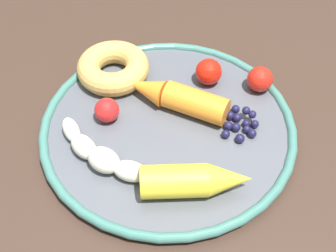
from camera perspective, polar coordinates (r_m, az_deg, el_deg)
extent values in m
cube|color=#35251C|center=(0.64, -1.95, 0.06)|extent=(1.07, 0.85, 0.03)
cube|color=#30281A|center=(1.28, 13.94, 6.11)|extent=(0.05, 0.05, 0.70)
cylinder|color=#4A4E55|center=(0.60, 0.00, -0.37)|extent=(0.32, 0.32, 0.01)
torus|color=#3B6F63|center=(0.60, 0.00, 0.00)|extent=(0.33, 0.33, 0.01)
ellipsoid|color=beige|center=(0.59, -11.70, -0.48)|extent=(0.02, 0.04, 0.02)
ellipsoid|color=beige|center=(0.57, -10.22, -2.49)|extent=(0.04, 0.05, 0.02)
ellipsoid|color=beige|center=(0.55, -7.82, -4.14)|extent=(0.05, 0.05, 0.03)
ellipsoid|color=beige|center=(0.54, -4.60, -5.51)|extent=(0.05, 0.04, 0.02)
ellipsoid|color=beige|center=(0.54, -0.97, -6.10)|extent=(0.05, 0.03, 0.02)
cylinder|color=orange|center=(0.60, 3.40, 2.80)|extent=(0.08, 0.08, 0.04)
cone|color=orange|center=(0.62, -2.50, 4.74)|extent=(0.07, 0.06, 0.04)
cylinder|color=yellow|center=(0.52, 0.75, -6.74)|extent=(0.08, 0.06, 0.04)
cone|color=yellow|center=(0.53, 7.56, -6.47)|extent=(0.06, 0.05, 0.04)
torus|color=tan|center=(0.66, -6.70, 7.05)|extent=(0.14, 0.14, 0.03)
sphere|color=#191638|center=(0.59, 8.75, -1.52)|extent=(0.01, 0.01, 0.01)
sphere|color=#191638|center=(0.60, 9.57, -0.39)|extent=(0.01, 0.01, 0.01)
sphere|color=#191638|center=(0.60, 9.51, 0.30)|extent=(0.01, 0.01, 0.01)
sphere|color=#191638|center=(0.59, 7.05, -0.99)|extent=(0.01, 0.01, 0.01)
sphere|color=#191638|center=(0.60, 8.28, -0.15)|extent=(0.01, 0.01, 0.01)
sphere|color=#191638|center=(0.61, 8.40, 1.01)|extent=(0.01, 0.01, 0.01)
sphere|color=#191638|center=(0.60, 10.54, 0.24)|extent=(0.01, 0.01, 0.01)
sphere|color=#191638|center=(0.62, 8.23, 2.04)|extent=(0.01, 0.01, 0.01)
sphere|color=#191638|center=(0.61, 7.58, 1.27)|extent=(0.01, 0.01, 0.01)
sphere|color=#191638|center=(0.59, 10.22, -0.90)|extent=(0.01, 0.01, 0.01)
sphere|color=#191638|center=(0.60, 7.34, 0.04)|extent=(0.01, 0.01, 0.01)
sphere|color=#191638|center=(0.60, 10.23, 1.39)|extent=(0.01, 0.01, 0.01)
sphere|color=#191638|center=(0.61, 9.50, 1.86)|extent=(0.01, 0.01, 0.01)
sphere|color=red|center=(0.60, -7.46, 1.93)|extent=(0.03, 0.03, 0.03)
sphere|color=red|center=(0.65, 4.98, 6.59)|extent=(0.04, 0.04, 0.04)
sphere|color=red|center=(0.65, 11.13, 5.62)|extent=(0.04, 0.04, 0.04)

